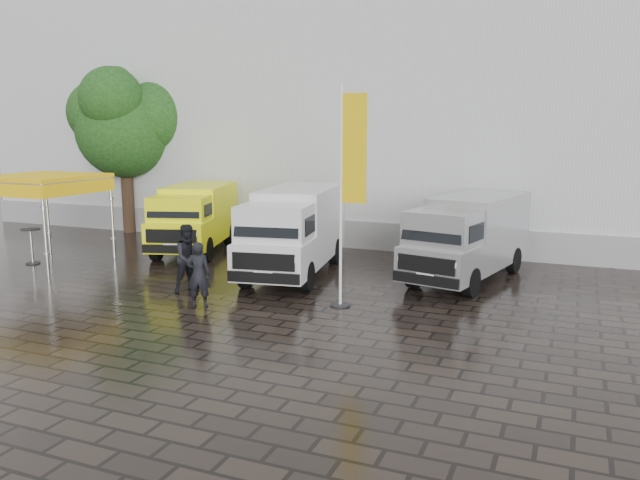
# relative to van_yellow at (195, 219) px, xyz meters

# --- Properties ---
(ground) EXTENTS (120.00, 120.00, 0.00)m
(ground) POSITION_rel_van_yellow_xyz_m (7.41, -5.14, -1.15)
(ground) COLOR black
(ground) RESTS_ON ground
(exhibition_hall) EXTENTS (44.00, 16.00, 12.00)m
(exhibition_hall) POSITION_rel_van_yellow_xyz_m (9.41, 10.86, 4.85)
(exhibition_hall) COLOR silver
(exhibition_hall) RESTS_ON ground
(hall_plinth) EXTENTS (44.00, 0.15, 1.00)m
(hall_plinth) POSITION_rel_van_yellow_xyz_m (9.41, 2.81, -0.65)
(hall_plinth) COLOR gray
(hall_plinth) RESTS_ON ground
(van_yellow) EXTENTS (3.30, 5.34, 2.30)m
(van_yellow) POSITION_rel_van_yellow_xyz_m (0.00, 0.00, 0.00)
(van_yellow) COLOR #F7FF0D
(van_yellow) RESTS_ON ground
(van_white) EXTENTS (2.88, 6.05, 2.52)m
(van_white) POSITION_rel_van_yellow_xyz_m (4.70, -1.83, 0.11)
(van_white) COLOR silver
(van_white) RESTS_ON ground
(van_silver) EXTENTS (2.96, 5.75, 2.38)m
(van_silver) POSITION_rel_van_yellow_xyz_m (9.58, -0.52, 0.04)
(van_silver) COLOR #A7A9AC
(van_silver) RESTS_ON ground
(canopy_tent) EXTENTS (3.05, 3.05, 2.85)m
(canopy_tent) POSITION_rel_van_yellow_xyz_m (-3.32, -3.48, 1.50)
(canopy_tent) COLOR silver
(canopy_tent) RESTS_ON ground
(flagpole) EXTENTS (0.88, 0.50, 5.31)m
(flagpole) POSITION_rel_van_yellow_xyz_m (7.35, -4.45, 1.83)
(flagpole) COLOR black
(flagpole) RESTS_ON ground
(tree) EXTENTS (3.88, 3.98, 6.96)m
(tree) POSITION_rel_van_yellow_xyz_m (-5.12, 2.72, 3.31)
(tree) COLOR black
(tree) RESTS_ON ground
(cocktail_table) EXTENTS (0.60, 0.60, 1.14)m
(cocktail_table) POSITION_rel_van_yellow_xyz_m (-3.71, -3.74, -0.58)
(cocktail_table) COLOR black
(cocktail_table) RESTS_ON ground
(person_front) EXTENTS (0.68, 0.55, 1.62)m
(person_front) POSITION_rel_van_yellow_xyz_m (4.05, -5.90, -0.34)
(person_front) COLOR black
(person_front) RESTS_ON ground
(person_tent) EXTENTS (1.03, 1.10, 1.80)m
(person_tent) POSITION_rel_van_yellow_xyz_m (2.96, -4.69, -0.25)
(person_tent) COLOR black
(person_tent) RESTS_ON ground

